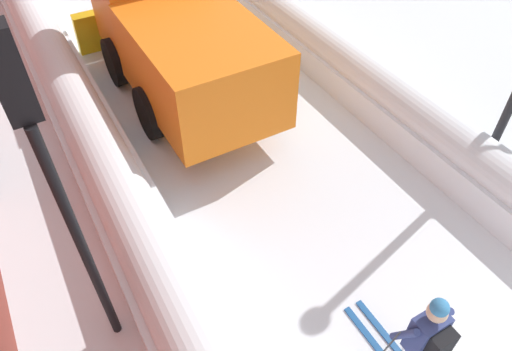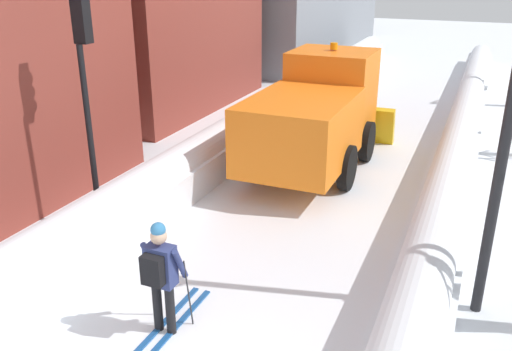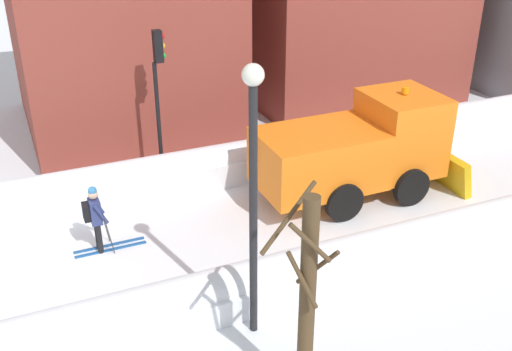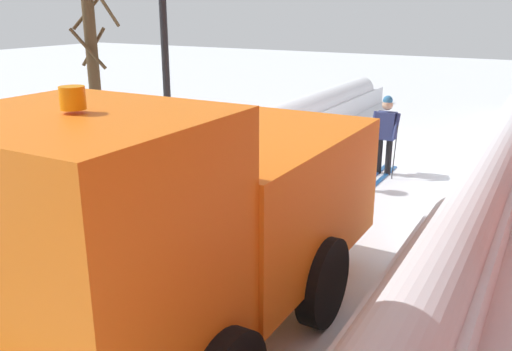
% 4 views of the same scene
% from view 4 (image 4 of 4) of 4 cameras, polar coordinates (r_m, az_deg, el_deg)
% --- Properties ---
extents(plow_truck, '(3.20, 5.98, 3.12)m').
position_cam_4_polar(plow_truck, '(5.87, -7.33, -5.00)').
color(plow_truck, orange).
rests_on(plow_truck, ground).
extents(skier, '(0.62, 1.80, 1.81)m').
position_cam_4_polar(skier, '(12.61, 13.48, 4.56)').
color(skier, black).
rests_on(skier, ground).
extents(street_lamp, '(0.40, 0.40, 5.72)m').
position_cam_4_polar(street_lamp, '(12.12, -9.76, 16.59)').
color(street_lamp, black).
rests_on(street_lamp, ground).
extents(bare_tree_near, '(1.01, 1.24, 4.21)m').
position_cam_4_polar(bare_tree_near, '(13.56, -16.67, 10.31)').
color(bare_tree_near, '#483620').
rests_on(bare_tree_near, ground).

